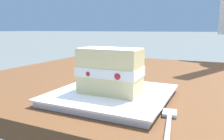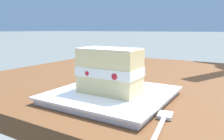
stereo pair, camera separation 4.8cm
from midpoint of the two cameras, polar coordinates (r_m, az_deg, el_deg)
name	(u,v)px [view 1 (the left image)]	position (r m, az deg, el deg)	size (l,w,h in m)	color
patio_table	(179,113)	(0.73, 14.95, -10.58)	(1.24, 0.87, 0.73)	brown
dessert_plate	(112,95)	(0.49, -2.80, -6.41)	(0.24, 0.24, 0.02)	white
cake_slice	(110,71)	(0.47, -3.41, -0.27)	(0.13, 0.07, 0.09)	#EAD18C
dessert_fork	(168,127)	(0.35, 10.31, -14.10)	(0.04, 0.17, 0.01)	silver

